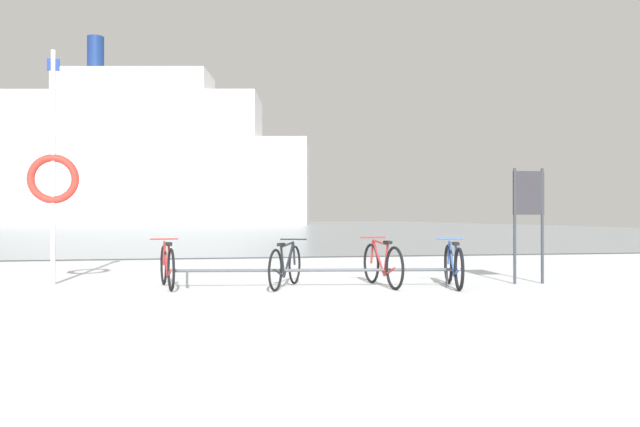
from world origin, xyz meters
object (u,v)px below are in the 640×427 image
at_px(bicycle_2, 382,264).
at_px(rescue_post, 53,174).
at_px(bicycle_0, 167,266).
at_px(bicycle_3, 453,265).
at_px(ferry_ship, 142,161).
at_px(bicycle_1, 286,266).
at_px(info_sign, 529,205).

distance_m(bicycle_2, rescue_post, 5.77).
distance_m(bicycle_0, bicycle_3, 4.65).
bearing_deg(ferry_ship, bicycle_1, -82.97).
xyz_separation_m(bicycle_0, bicycle_1, (1.89, -0.29, -0.00)).
bearing_deg(rescue_post, info_sign, -9.74).
distance_m(bicycle_2, bicycle_3, 1.16).
xyz_separation_m(bicycle_2, ferry_ship, (-11.20, 78.07, 8.26)).
height_order(bicycle_1, rescue_post, rescue_post).
height_order(rescue_post, ferry_ship, ferry_ship).
relative_size(bicycle_1, rescue_post, 0.40).
relative_size(bicycle_2, info_sign, 0.86).
xyz_separation_m(bicycle_0, bicycle_2, (3.48, -0.44, 0.01)).
height_order(info_sign, ferry_ship, ferry_ship).
bearing_deg(bicycle_2, ferry_ship, 98.16).
bearing_deg(bicycle_0, rescue_post, 155.61).
xyz_separation_m(bicycle_1, bicycle_2, (1.59, -0.15, 0.01)).
bearing_deg(bicycle_2, bicycle_0, 172.81).
height_order(bicycle_2, bicycle_3, bicycle_2).
xyz_separation_m(bicycle_2, bicycle_3, (1.11, -0.31, -0.01)).
relative_size(bicycle_0, info_sign, 0.81).
height_order(bicycle_0, info_sign, info_sign).
relative_size(bicycle_2, rescue_post, 0.43).
bearing_deg(info_sign, ferry_ship, 100.01).
bearing_deg(ferry_ship, bicycle_2, -81.84).
bearing_deg(bicycle_0, bicycle_2, -7.19).
distance_m(bicycle_0, ferry_ship, 78.45).
bearing_deg(bicycle_1, ferry_ship, 97.03).
distance_m(bicycle_1, info_sign, 4.30).
height_order(bicycle_0, bicycle_1, bicycle_0).
bearing_deg(bicycle_1, rescue_post, 163.02).
height_order(bicycle_2, rescue_post, rescue_post).
height_order(bicycle_3, info_sign, info_sign).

